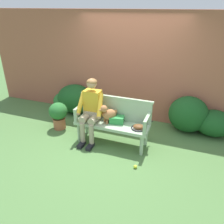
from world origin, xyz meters
TOP-DOWN VIEW (x-y plane):
  - ground_plane at (0.00, 0.00)m, footprint 40.00×40.00m
  - brick_garden_fence at (0.00, 1.45)m, footprint 8.00×0.30m
  - hedge_bush_far_left at (1.98, 1.11)m, footprint 0.83×0.69m
  - hedge_bush_far_right at (1.42, 1.10)m, footprint 0.87×0.74m
  - hedge_bush_mid_left at (-1.61, 1.08)m, footprint 0.99×0.68m
  - hedge_bush_mid_right at (-1.46, 1.08)m, footprint 0.97×0.83m
  - garden_bench at (0.00, 0.00)m, footprint 1.51×0.48m
  - bench_backrest at (0.00, 0.21)m, footprint 1.55×0.06m
  - bench_armrest_left_end at (-0.71, -0.09)m, footprint 0.06×0.48m
  - bench_armrest_right_end at (0.71, -0.09)m, footprint 0.06×0.48m
  - person_seated at (-0.45, -0.01)m, footprint 0.56×0.64m
  - dog_on_bench at (-0.08, 0.01)m, footprint 0.35×0.35m
  - tennis_racket at (0.57, 0.00)m, footprint 0.40×0.57m
  - baseball_glove at (0.56, -0.03)m, footprint 0.25×0.21m
  - sports_bag at (0.08, 0.05)m, footprint 0.31×0.25m
  - tennis_ball at (0.68, -0.62)m, footprint 0.07×0.07m
  - potted_plant at (-1.38, 0.15)m, footprint 0.42×0.42m

SIDE VIEW (x-z plane):
  - ground_plane at x=0.00m, z-range 0.00..0.00m
  - tennis_ball at x=0.68m, z-range 0.00..0.07m
  - hedge_bush_mid_left at x=-1.61m, z-range 0.00..0.55m
  - hedge_bush_far_left at x=1.98m, z-range 0.00..0.58m
  - potted_plant at x=-1.38m, z-range 0.05..0.69m
  - hedge_bush_mid_right at x=-1.46m, z-range 0.00..0.76m
  - garden_bench at x=0.00m, z-range 0.17..0.64m
  - hedge_bush_far_right at x=1.42m, z-range 0.00..0.83m
  - tennis_racket at x=0.57m, z-range 0.47..0.50m
  - baseball_glove at x=0.56m, z-range 0.47..0.56m
  - sports_bag at x=0.08m, z-range 0.47..0.61m
  - dog_on_bench at x=-0.08m, z-range 0.47..0.86m
  - bench_armrest_left_end at x=-0.71m, z-range 0.53..0.81m
  - bench_armrest_right_end at x=0.71m, z-range 0.53..0.81m
  - bench_backrest at x=0.00m, z-range 0.48..0.98m
  - person_seated at x=-0.45m, z-range 0.07..1.41m
  - brick_garden_fence at x=0.00m, z-range 0.00..2.56m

